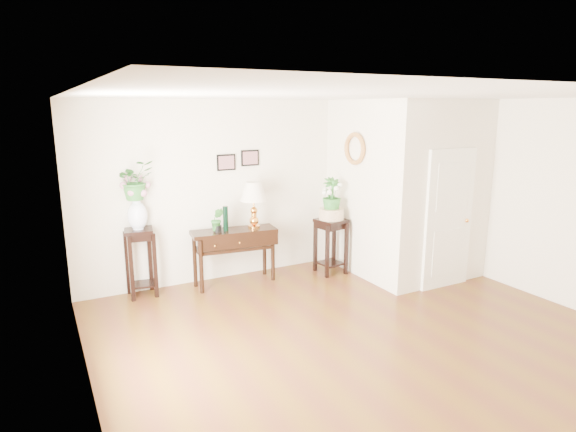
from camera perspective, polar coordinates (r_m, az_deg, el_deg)
floor at (r=6.00m, az=8.92°, el=-13.92°), size 6.00×5.50×0.02m
ceiling at (r=5.37m, az=9.97°, el=13.87°), size 6.00×5.50×0.02m
wall_back at (r=7.84m, az=-2.84°, el=3.36°), size 6.00×0.02×2.80m
wall_left at (r=4.45m, az=-23.21°, el=-5.02°), size 0.02×5.50×2.80m
wall_right at (r=7.69m, az=27.52°, el=1.74°), size 0.02×5.50×2.80m
partition at (r=8.18m, az=13.63°, el=3.41°), size 1.80×1.95×2.80m
door at (r=7.54m, az=18.51°, el=-0.38°), size 0.90×0.05×2.10m
art_print_left at (r=7.51m, az=-7.34°, el=6.32°), size 0.30×0.02×0.25m
art_print_right at (r=7.65m, az=-4.53°, el=6.88°), size 0.30×0.02×0.25m
wall_ornament at (r=7.61m, az=7.89°, el=7.91°), size 0.07×0.51×0.51m
console_table at (r=7.48m, az=-6.36°, el=-4.82°), size 1.33×0.58×0.86m
table_lamp at (r=7.41m, az=-4.08°, el=1.29°), size 0.45×0.45×0.72m
green_vase at (r=7.28m, az=-7.41°, el=-0.45°), size 0.09×0.09×0.38m
potted_plant at (r=7.24m, az=-8.38°, el=-0.53°), size 0.24×0.22×0.35m
plant_stand_a at (r=7.26m, az=-17.05°, el=-5.29°), size 0.45×0.45×1.00m
porcelain_vase at (r=7.08m, az=-17.43°, el=0.29°), size 0.31×0.31×0.47m
lily_arrangement at (r=7.00m, az=-17.68°, el=3.89°), size 0.60×0.56×0.55m
plant_stand_b at (r=7.94m, az=5.08°, el=-3.57°), size 0.50×0.50×0.91m
ceramic_bowl at (r=7.81m, az=5.16°, el=0.19°), size 0.50×0.50×0.18m
narcissus at (r=7.74m, az=5.21°, el=2.50°), size 0.33×0.33×0.56m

